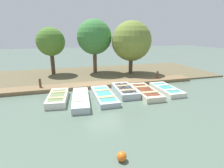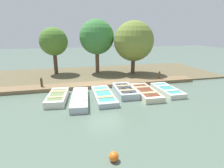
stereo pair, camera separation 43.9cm
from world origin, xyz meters
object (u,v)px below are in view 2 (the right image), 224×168
(rowboat_4, at_px, (145,92))
(buoy, at_px, (114,157))
(rowboat_0, at_px, (57,97))
(mooring_post_far, at_px, (159,76))
(mooring_post_near, at_px, (42,84))
(park_tree_left, at_px, (97,37))
(rowboat_5, at_px, (167,90))
(rowboat_2, at_px, (103,95))
(park_tree_center, at_px, (134,41))
(rowboat_1, at_px, (80,99))
(rowboat_3, at_px, (125,90))
(park_tree_far_left, at_px, (54,42))

(rowboat_4, bearing_deg, buoy, -30.38)
(rowboat_0, relative_size, mooring_post_far, 3.05)
(mooring_post_near, relative_size, park_tree_left, 0.17)
(rowboat_4, xyz_separation_m, park_tree_left, (-7.14, -2.08, 3.43))
(rowboat_5, bearing_deg, rowboat_4, -86.17)
(rowboat_2, relative_size, buoy, 10.88)
(park_tree_left, xyz_separation_m, park_tree_center, (1.41, 3.30, -0.36))
(rowboat_0, bearing_deg, rowboat_2, 91.37)
(rowboat_5, distance_m, park_tree_left, 8.70)
(rowboat_2, height_order, park_tree_left, park_tree_left)
(rowboat_1, relative_size, rowboat_5, 1.24)
(mooring_post_far, relative_size, buoy, 2.88)
(park_tree_center, bearing_deg, buoy, -23.17)
(rowboat_3, bearing_deg, mooring_post_far, 122.67)
(rowboat_1, distance_m, park_tree_far_left, 8.50)
(buoy, bearing_deg, rowboat_3, 158.93)
(rowboat_2, bearing_deg, rowboat_3, 107.09)
(rowboat_0, bearing_deg, rowboat_4, 93.10)
(mooring_post_near, height_order, mooring_post_far, same)
(mooring_post_far, xyz_separation_m, buoy, (8.40, -6.14, -0.31))
(rowboat_3, height_order, park_tree_far_left, park_tree_far_left)
(rowboat_4, xyz_separation_m, park_tree_center, (-5.73, 1.22, 3.07))
(rowboat_0, height_order, rowboat_1, rowboat_0)
(rowboat_4, bearing_deg, rowboat_1, -84.83)
(mooring_post_near, distance_m, park_tree_far_left, 5.57)
(park_tree_left, bearing_deg, rowboat_3, 7.14)
(park_tree_center, bearing_deg, rowboat_4, -12.07)
(rowboat_0, bearing_deg, rowboat_3, 99.27)
(rowboat_1, height_order, mooring_post_far, mooring_post_far)
(rowboat_2, height_order, mooring_post_near, mooring_post_near)
(rowboat_0, height_order, park_tree_far_left, park_tree_far_left)
(rowboat_2, bearing_deg, buoy, -7.04)
(rowboat_3, xyz_separation_m, rowboat_5, (0.46, 2.95, -0.05))
(rowboat_2, bearing_deg, park_tree_far_left, -155.25)
(rowboat_1, height_order, rowboat_3, rowboat_3)
(rowboat_5, relative_size, park_tree_far_left, 0.64)
(park_tree_far_left, relative_size, park_tree_center, 0.88)
(rowboat_1, xyz_separation_m, rowboat_2, (-0.30, 1.52, -0.04))
(park_tree_center, bearing_deg, mooring_post_near, -69.84)
(rowboat_4, xyz_separation_m, park_tree_far_left, (-7.55, -6.15, 3.01))
(rowboat_3, relative_size, rowboat_4, 0.86)
(mooring_post_near, distance_m, park_tree_left, 7.23)
(park_tree_left, distance_m, park_tree_center, 3.61)
(mooring_post_near, bearing_deg, rowboat_1, 40.42)
(rowboat_0, distance_m, rowboat_2, 2.85)
(rowboat_2, bearing_deg, mooring_post_far, 117.30)
(park_tree_far_left, xyz_separation_m, park_tree_left, (0.41, 4.07, 0.42))
(park_tree_left, height_order, park_tree_center, park_tree_left)
(rowboat_1, distance_m, mooring_post_far, 7.48)
(rowboat_2, xyz_separation_m, mooring_post_far, (-2.65, 5.34, 0.31))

